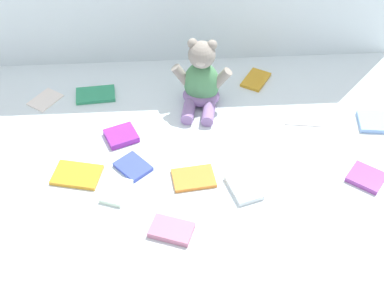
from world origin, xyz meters
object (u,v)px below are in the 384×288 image
at_px(book_case_2, 133,167).
at_px(book_case_3, 372,122).
at_px(book_case_6, 45,99).
at_px(book_case_7, 244,187).
at_px(book_case_4, 77,175).
at_px(book_case_5, 194,178).
at_px(book_case_11, 305,118).
at_px(teddy_bear, 201,81).
at_px(book_case_10, 117,191).
at_px(book_case_1, 96,95).
at_px(book_case_8, 366,177).
at_px(book_case_0, 256,80).
at_px(book_case_12, 121,136).
at_px(book_case_9, 172,230).

relative_size(book_case_2, book_case_3, 1.01).
bearing_deg(book_case_6, book_case_7, -179.10).
height_order(book_case_4, book_case_5, same).
xyz_separation_m(book_case_7, book_case_11, (0.24, 0.29, -0.00)).
xyz_separation_m(teddy_bear, book_case_2, (-0.23, -0.30, -0.08)).
relative_size(book_case_5, book_case_10, 1.24).
xyz_separation_m(teddy_bear, book_case_1, (-0.36, 0.06, -0.08)).
xyz_separation_m(book_case_2, book_case_7, (0.32, -0.10, 0.00)).
relative_size(book_case_4, book_case_10, 1.39).
distance_m(book_case_7, book_case_8, 0.37).
distance_m(book_case_0, book_case_3, 0.43).
distance_m(book_case_4, book_case_7, 0.49).
height_order(book_case_2, book_case_7, book_case_7).
height_order(book_case_1, book_case_10, book_case_10).
xyz_separation_m(book_case_2, book_case_12, (-0.04, 0.14, 0.00)).
bearing_deg(book_case_10, book_case_6, -38.28).
bearing_deg(book_case_6, book_case_11, -153.75).
relative_size(book_case_2, book_case_4, 0.72).
relative_size(book_case_1, book_case_4, 0.97).
xyz_separation_m(book_case_11, book_case_12, (-0.60, -0.05, 0.01)).
relative_size(book_case_2, book_case_12, 1.06).
relative_size(book_case_2, book_case_11, 0.75).
height_order(book_case_2, book_case_3, book_case_3).
height_order(book_case_1, book_case_4, same).
bearing_deg(book_case_9, book_case_3, 141.34).
distance_m(teddy_bear, book_case_11, 0.36).
distance_m(book_case_6, book_case_12, 0.34).
height_order(book_case_3, book_case_12, book_case_12).
height_order(book_case_4, book_case_7, book_case_7).
relative_size(book_case_1, book_case_3, 1.35).
distance_m(book_case_4, book_case_8, 0.85).
height_order(book_case_6, book_case_11, book_case_11).
xyz_separation_m(book_case_2, book_case_5, (0.18, -0.06, -0.00)).
relative_size(book_case_3, book_case_6, 0.93).
bearing_deg(book_case_9, book_case_5, 179.79).
bearing_deg(book_case_8, book_case_0, -113.86).
distance_m(book_case_0, book_case_7, 0.52).
height_order(book_case_10, book_case_11, book_case_10).
bearing_deg(book_case_0, book_case_10, -101.83).
bearing_deg(book_case_0, book_case_2, -105.01).
relative_size(book_case_1, book_case_12, 1.41).
xyz_separation_m(book_case_7, book_case_8, (0.37, 0.02, -0.00)).
height_order(book_case_4, book_case_11, book_case_4).
bearing_deg(book_case_1, book_case_7, 40.01).
height_order(book_case_1, book_case_9, book_case_9).
height_order(book_case_9, book_case_10, book_case_9).
distance_m(book_case_1, book_case_12, 0.24).
bearing_deg(book_case_9, book_case_10, -113.47).
bearing_deg(book_case_7, teddy_bear, 86.76).
height_order(book_case_3, book_case_9, book_case_9).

